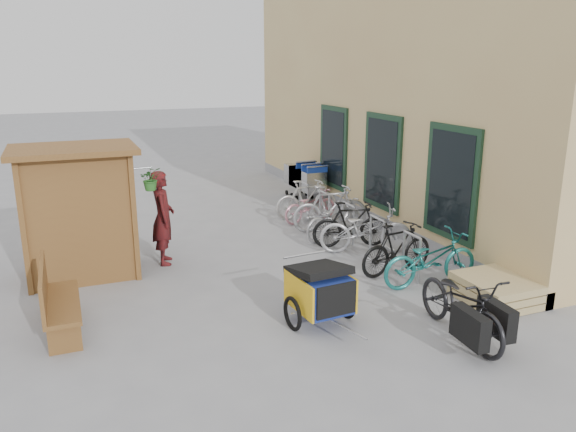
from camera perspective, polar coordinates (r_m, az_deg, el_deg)
name	(u,v)px	position (r m, az deg, el deg)	size (l,w,h in m)	color
ground	(294,298)	(9.53, 0.65, -8.34)	(80.00, 80.00, 0.00)	gray
building	(454,75)	(15.98, 16.48, 13.55)	(6.07, 13.00, 7.00)	#D0B877
kiosk	(72,194)	(10.75, -21.07, 2.08)	(2.49, 1.65, 2.40)	brown
bike_rack	(348,219)	(12.35, 6.15, -0.30)	(0.05, 5.35, 0.86)	#A5A8AD
pallet_stack	(495,290)	(9.91, 20.30, -7.08)	(1.00, 1.20, 0.40)	tan
bench	(55,300)	(8.84, -22.58, -7.84)	(0.50, 1.64, 1.04)	brown
shopping_carts	(305,177)	(16.06, 1.70, 3.97)	(0.63, 1.74, 1.13)	silver
child_trailer	(320,289)	(8.49, 3.28, -7.42)	(1.03, 1.70, 0.99)	navy
cargo_bike	(463,305)	(8.42, 17.34, -8.65)	(0.80, 1.98, 1.02)	black
person_kiosk	(163,218)	(11.13, -12.59, -0.17)	(0.67, 0.44, 1.84)	maroon
bike_0	(430,259)	(10.21, 14.27, -4.25)	(0.65, 1.86, 0.98)	#1E7A77
bike_1	(397,248)	(10.63, 11.04, -3.25)	(0.46, 1.64, 0.98)	black
bike_2	(366,229)	(11.69, 7.90, -1.34)	(0.67, 1.91, 1.00)	#A9AAAE
bike_3	(351,224)	(11.99, 6.43, -0.84)	(0.47, 1.68, 1.01)	black
bike_4	(334,219)	(12.60, 4.73, -0.27)	(0.59, 1.70, 0.89)	#A9AAAE
bike_5	(330,208)	(13.09, 4.34, 0.80)	(0.52, 1.82, 1.10)	#A9AAAE
bike_6	(310,206)	(13.88, 2.27, 1.06)	(0.54, 1.54, 0.81)	pink
bike_7	(306,199)	(14.15, 1.89, 1.72)	(0.47, 1.65, 0.99)	beige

